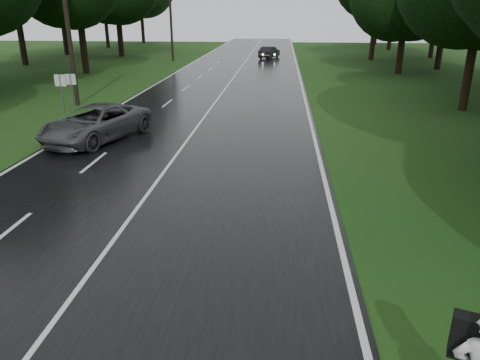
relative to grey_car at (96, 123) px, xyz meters
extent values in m
plane|color=#1E4313|center=(4.11, -11.17, -0.82)|extent=(160.00, 160.00, 0.00)
cube|color=black|center=(4.11, 8.83, -0.80)|extent=(12.00, 140.00, 0.04)
cube|color=silver|center=(4.11, 8.83, -0.77)|extent=(0.12, 140.00, 0.01)
imported|color=#484B4D|center=(0.00, 0.00, 0.00)|extent=(4.32, 6.15, 1.56)
imported|color=black|center=(6.74, 38.34, -0.08)|extent=(2.61, 4.47, 1.39)
cube|color=black|center=(10.91, -14.13, 0.65)|extent=(0.52, 0.39, 0.65)
camera|label=1|loc=(8.27, -19.33, 4.78)|focal=33.85mm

